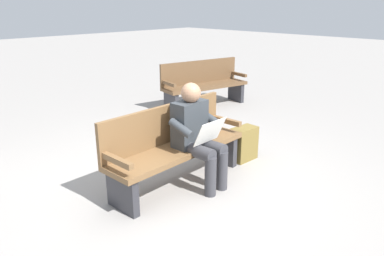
# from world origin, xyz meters

# --- Properties ---
(ground_plane) EXTENTS (40.00, 40.00, 0.00)m
(ground_plane) POSITION_xyz_m (0.00, 0.00, 0.00)
(ground_plane) COLOR gray
(bench_near) EXTENTS (1.82, 0.54, 0.90)m
(bench_near) POSITION_xyz_m (0.00, -0.07, 0.46)
(bench_near) COLOR brown
(bench_near) RESTS_ON ground
(person_seated) EXTENTS (0.58, 0.58, 1.18)m
(person_seated) POSITION_xyz_m (-0.14, 0.16, 0.63)
(person_seated) COLOR #33383D
(person_seated) RESTS_ON ground
(backpack) EXTENTS (0.37, 0.26, 0.45)m
(backpack) POSITION_xyz_m (-1.09, 0.11, 0.22)
(backpack) COLOR brown
(backpack) RESTS_ON ground
(bench_far) EXTENTS (1.86, 0.83, 0.90)m
(bench_far) POSITION_xyz_m (-2.70, -2.13, 0.46)
(bench_far) COLOR brown
(bench_far) RESTS_ON ground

